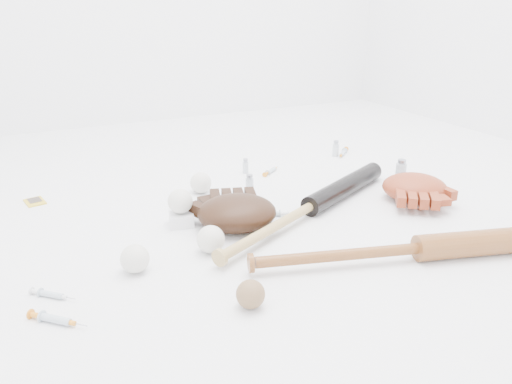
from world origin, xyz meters
name	(u,v)px	position (x,y,z in m)	size (l,w,h in m)	color
bat_dark	(311,206)	(0.11, -0.07, 0.03)	(0.95, 0.07, 0.07)	black
bat_wood	(420,248)	(0.22, -0.45, 0.04)	(0.99, 0.07, 0.07)	brown
glove_dark	(237,212)	(-0.15, -0.05, 0.05)	(0.29, 0.29, 0.10)	black
glove_tan	(415,187)	(0.51, -0.11, 0.05)	(0.27, 0.27, 0.10)	maroon
trading_card	(35,202)	(-0.70, 0.45, 0.00)	(0.06, 0.08, 0.00)	gold
pedestal	(181,219)	(-0.29, 0.05, 0.02)	(0.07, 0.07, 0.04)	white
baseball_on_pedestal	(180,201)	(-0.29, 0.05, 0.08)	(0.08, 0.08, 0.08)	silver
baseball_left	(211,239)	(-0.27, -0.16, 0.04)	(0.08, 0.08, 0.08)	silver
baseball_upper	(201,183)	(-0.14, 0.29, 0.04)	(0.08, 0.08, 0.08)	silver
baseball_mid	(135,259)	(-0.49, -0.18, 0.04)	(0.08, 0.08, 0.08)	silver
baseball_aged	(251,294)	(-0.29, -0.45, 0.03)	(0.07, 0.07, 0.07)	brown
syringe_0	(56,319)	(-0.70, -0.32, 0.01)	(0.16, 0.03, 0.02)	#ADBCC6
syringe_1	(270,214)	(-0.01, -0.01, 0.01)	(0.15, 0.03, 0.02)	#ADBCC6
syringe_2	(271,171)	(0.19, 0.37, 0.01)	(0.14, 0.02, 0.02)	#ADBCC6
syringe_3	(437,192)	(0.62, -0.10, 0.01)	(0.14, 0.02, 0.02)	#ADBCC6
syringe_4	(343,153)	(0.60, 0.45, 0.01)	(0.16, 0.03, 0.02)	#ADBCC6
syringe_5	(51,295)	(-0.70, -0.21, 0.01)	(0.14, 0.02, 0.02)	#ADBCC6
vial_0	(246,166)	(0.09, 0.41, 0.03)	(0.02, 0.02, 0.06)	#B4BDC5
vial_1	(336,148)	(0.56, 0.45, 0.04)	(0.03, 0.03, 0.07)	#B4BDC5
vial_2	(250,184)	(0.01, 0.20, 0.04)	(0.03, 0.03, 0.07)	#B4BDC5
vial_3	(401,171)	(0.58, 0.05, 0.05)	(0.04, 0.04, 0.09)	#B4BDC5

